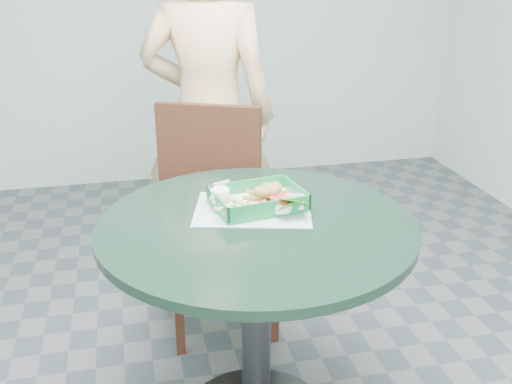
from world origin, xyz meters
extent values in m
cylinder|color=#313032|center=(0.00, 0.00, 0.38)|extent=(0.10, 0.10, 0.70)
cylinder|color=black|center=(0.00, 0.00, 0.73)|extent=(0.97, 0.97, 0.03)
cube|color=#372119|center=(-0.02, 0.64, 0.45)|extent=(0.46, 0.46, 0.04)
cube|color=#372119|center=(-0.02, 0.85, 0.70)|extent=(0.46, 0.04, 0.46)
cube|color=#372119|center=(-0.22, 0.44, 0.21)|extent=(0.04, 0.04, 0.43)
cube|color=#372119|center=(0.18, 0.44, 0.21)|extent=(0.04, 0.04, 0.43)
cube|color=#372119|center=(-0.22, 0.84, 0.21)|extent=(0.04, 0.04, 0.43)
cube|color=#372119|center=(0.18, 0.84, 0.21)|extent=(0.04, 0.04, 0.43)
imported|color=#DCB584|center=(0.01, 1.01, 0.93)|extent=(0.79, 0.64, 1.86)
cube|color=#9FC6C0|center=(0.01, 0.09, 0.75)|extent=(0.42, 0.35, 0.00)
cube|color=#17763C|center=(0.03, 0.11, 0.76)|extent=(0.28, 0.20, 0.01)
cube|color=white|center=(0.03, 0.11, 0.76)|extent=(0.26, 0.19, 0.00)
cube|color=#17763C|center=(0.03, 0.20, 0.78)|extent=(0.28, 0.01, 0.05)
cube|color=#17763C|center=(0.03, 0.01, 0.78)|extent=(0.28, 0.01, 0.05)
cube|color=#17763C|center=(0.16, 0.11, 0.78)|extent=(0.01, 0.20, 0.05)
cube|color=#17763C|center=(-0.11, 0.11, 0.78)|extent=(0.01, 0.20, 0.05)
cylinder|color=#F6D174|center=(0.05, 0.08, 0.78)|extent=(0.13, 0.13, 0.02)
cylinder|color=white|center=(-0.08, 0.14, 0.80)|extent=(0.06, 0.06, 0.03)
cylinder|color=white|center=(-0.08, 0.14, 0.82)|extent=(0.05, 0.05, 0.00)
cylinder|color=white|center=(0.07, 0.03, 0.78)|extent=(0.07, 0.07, 0.02)
torus|color=beige|center=(0.07, 0.03, 0.79)|extent=(0.07, 0.07, 0.01)
cylinder|color=#AD3A29|center=(0.07, 0.03, 0.80)|extent=(0.06, 0.06, 0.01)
camera|label=1|loc=(-0.36, -1.60, 1.54)|focal=42.00mm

